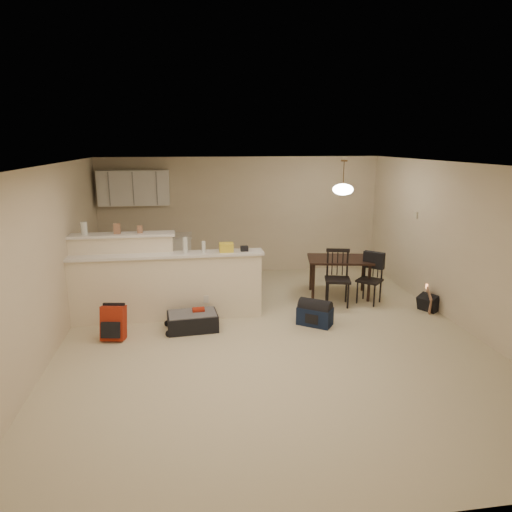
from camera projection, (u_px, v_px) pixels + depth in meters
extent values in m
plane|color=beige|center=(270.00, 335.00, 6.79)|extent=(7.00, 7.00, 0.00)
plane|color=white|center=(271.00, 165.00, 6.18)|extent=(7.00, 7.00, 0.00)
cube|color=beige|center=(241.00, 216.00, 9.84)|extent=(6.00, 0.02, 2.50)
cube|color=beige|center=(361.00, 374.00, 3.13)|extent=(6.00, 0.02, 2.50)
cube|color=beige|center=(48.00, 262.00, 6.05)|extent=(0.02, 7.00, 2.50)
cube|color=beige|center=(465.00, 247.00, 6.91)|extent=(0.02, 7.00, 2.50)
cube|color=#F9EBC9|center=(168.00, 288.00, 7.31)|extent=(3.00, 0.28, 1.05)
cube|color=white|center=(166.00, 255.00, 7.17)|extent=(3.08, 0.38, 0.04)
cube|color=#F9EBC9|center=(124.00, 277.00, 7.38)|extent=(1.60, 0.24, 1.35)
cube|color=white|center=(121.00, 235.00, 7.21)|extent=(1.68, 0.34, 0.04)
cube|color=white|center=(134.00, 188.00, 9.19)|extent=(1.40, 0.34, 0.70)
cube|color=white|center=(148.00, 258.00, 9.45)|extent=(1.80, 0.60, 0.90)
cube|color=beige|center=(416.00, 215.00, 8.34)|extent=(0.02, 0.12, 0.12)
cylinder|color=silver|center=(84.00, 228.00, 7.10)|extent=(0.10, 0.10, 0.20)
cube|color=#9D6E51|center=(117.00, 229.00, 7.18)|extent=(0.10, 0.07, 0.16)
cube|color=#9D6E51|center=(140.00, 229.00, 7.24)|extent=(0.08, 0.06, 0.12)
cylinder|color=silver|center=(185.00, 245.00, 7.18)|extent=(0.07, 0.07, 0.26)
cylinder|color=silver|center=(204.00, 247.00, 7.23)|extent=(0.06, 0.06, 0.18)
cube|color=#9D6E51|center=(226.00, 247.00, 7.29)|extent=(0.22, 0.18, 0.14)
cube|color=#9D6E51|center=(244.00, 249.00, 7.34)|extent=(0.12, 0.10, 0.08)
cube|color=black|center=(340.00, 259.00, 8.39)|extent=(1.28, 0.98, 0.04)
cylinder|color=black|center=(313.00, 282.00, 8.21)|extent=(0.05, 0.05, 0.68)
cylinder|color=black|center=(369.00, 283.00, 8.16)|extent=(0.05, 0.05, 0.68)
cylinder|color=black|center=(311.00, 273.00, 8.80)|extent=(0.05, 0.05, 0.68)
cylinder|color=black|center=(363.00, 274.00, 8.75)|extent=(0.05, 0.05, 0.68)
cylinder|color=brown|center=(344.00, 174.00, 8.02)|extent=(0.02, 0.02, 0.50)
cylinder|color=brown|center=(344.00, 161.00, 7.96)|extent=(0.12, 0.12, 0.03)
ellipsoid|color=white|center=(343.00, 189.00, 8.08)|extent=(0.36, 0.36, 0.20)
cube|color=black|center=(193.00, 322.00, 6.98)|extent=(0.79, 0.55, 0.25)
cube|color=#AA2713|center=(113.00, 323.00, 6.61)|extent=(0.36, 0.26, 0.50)
cube|color=#111C35|center=(315.00, 316.00, 7.15)|extent=(0.59, 0.54, 0.29)
cube|color=black|center=(428.00, 303.00, 7.75)|extent=(0.34, 0.37, 0.27)
cube|color=#9D6E51|center=(428.00, 301.00, 7.74)|extent=(0.16, 0.42, 0.34)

